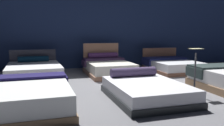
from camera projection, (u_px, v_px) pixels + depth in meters
ground_plane at (129, 88)px, 6.26m from camera, size 18.00×18.00×0.02m
showroom_back_wall at (97, 25)px, 9.62m from camera, size 18.00×0.06×3.50m
bed_0 at (30, 96)px, 4.50m from camera, size 1.61×2.13×0.52m
bed_1 at (146, 90)px, 5.18m from camera, size 1.57×2.10×0.59m
bed_3 at (34, 71)px, 7.36m from camera, size 1.75×2.22×0.85m
bed_4 at (108, 67)px, 8.14m from camera, size 1.54×2.08×1.04m
bed_5 at (171, 65)px, 8.80m from camera, size 1.70×2.07×0.82m
price_sign at (195, 77)px, 5.44m from camera, size 0.28×0.24×1.09m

